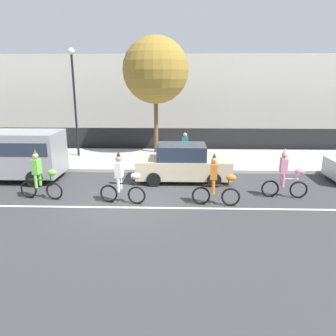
{
  "coord_description": "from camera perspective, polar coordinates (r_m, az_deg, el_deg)",
  "views": [
    {
      "loc": [
        1.91,
        -11.23,
        4.35
      ],
      "look_at": [
        1.53,
        1.2,
        1.0
      ],
      "focal_mm": 35.0,
      "sensor_mm": 36.0,
      "label": 1
    }
  ],
  "objects": [
    {
      "name": "parade_cyclist_pink",
      "position": [
        13.1,
        19.84,
        -1.39
      ],
      "size": [
        1.72,
        0.5,
        1.92
      ],
      "color": "black",
      "rests_on": "ground"
    },
    {
      "name": "pedestrian_onlooker",
      "position": [
        16.8,
        2.97,
        3.59
      ],
      "size": [
        0.32,
        0.2,
        1.62
      ],
      "color": "#33333D",
      "rests_on": "sidewalk_curb"
    },
    {
      "name": "road_centre_line",
      "position": [
        11.74,
        -7.8,
        -6.81
      ],
      "size": [
        36.0,
        0.14,
        0.01
      ],
      "primitive_type": "cube",
      "color": "beige",
      "rests_on": "ground"
    },
    {
      "name": "street_lamp_post",
      "position": [
        19.08,
        -16.09,
        13.42
      ],
      "size": [
        0.36,
        0.36,
        5.86
      ],
      "color": "black",
      "rests_on": "sidewalk_curb"
    },
    {
      "name": "fence_line",
      "position": [
        21.04,
        -3.5,
        5.06
      ],
      "size": [
        40.0,
        0.08,
        1.4
      ],
      "primitive_type": "cube",
      "color": "black",
      "rests_on": "ground"
    },
    {
      "name": "parade_cyclist_zebra",
      "position": [
        11.87,
        -7.93,
        -2.28
      ],
      "size": [
        1.71,
        0.52,
        1.92
      ],
      "color": "black",
      "rests_on": "ground"
    },
    {
      "name": "parade_cyclist_orange",
      "position": [
        11.69,
        8.48,
        -2.56
      ],
      "size": [
        1.72,
        0.5,
        1.92
      ],
      "color": "black",
      "rests_on": "ground"
    },
    {
      "name": "ground_plane",
      "position": [
        12.2,
        -7.42,
        -5.96
      ],
      "size": [
        80.0,
        80.0,
        0.0
      ],
      "primitive_type": "plane",
      "color": "#38383A"
    },
    {
      "name": "street_tree_near_lamp",
      "position": [
        19.34,
        -2.17,
        16.64
      ],
      "size": [
        3.77,
        3.77,
        6.62
      ],
      "color": "brown",
      "rests_on": "sidewalk_curb"
    },
    {
      "name": "parade_cyclist_lime",
      "position": [
        13.09,
        -21.33,
        -1.54
      ],
      "size": [
        1.71,
        0.52,
        1.92
      ],
      "color": "black",
      "rests_on": "ground"
    },
    {
      "name": "parked_car_beige",
      "position": [
        14.46,
        2.63,
        0.76
      ],
      "size": [
        4.1,
        1.92,
        1.64
      ],
      "color": "beige",
      "rests_on": "ground"
    },
    {
      "name": "building_backdrop",
      "position": [
        29.27,
        0.4,
        12.65
      ],
      "size": [
        28.0,
        8.0,
        6.22
      ],
      "primitive_type": "cube",
      "color": "beige",
      "rests_on": "ground"
    },
    {
      "name": "parked_van_grey",
      "position": [
        16.17,
        -26.41,
        2.54
      ],
      "size": [
        5.0,
        2.22,
        2.18
      ],
      "color": "#99999E",
      "rests_on": "ground"
    },
    {
      "name": "sidewalk_curb",
      "position": [
        18.34,
        -4.28,
        1.56
      ],
      "size": [
        60.0,
        5.0,
        0.15
      ],
      "primitive_type": "cube",
      "color": "#ADAAA3",
      "rests_on": "ground"
    }
  ]
}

